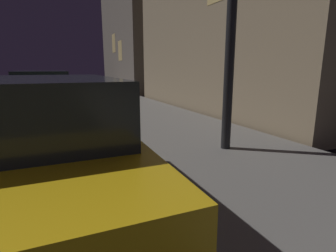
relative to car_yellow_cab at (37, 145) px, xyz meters
name	(u,v)px	position (x,y,z in m)	size (l,w,h in m)	color
car_yellow_cab	(37,145)	(0.00, 0.00, 0.00)	(2.09, 4.32, 1.43)	gold
car_green	(43,93)	(0.00, 6.52, 0.00)	(2.01, 4.29, 1.43)	#19592D
building_far	(164,18)	(7.98, 15.03, 4.24)	(7.07, 8.15, 9.91)	#6B6056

